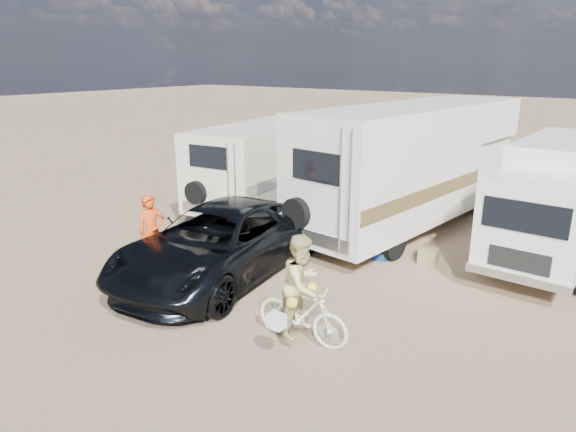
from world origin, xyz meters
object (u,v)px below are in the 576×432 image
Objects in this scene: rv_left at (275,164)px; cooler at (378,250)px; box_truck at (558,202)px; rider_woman at (302,294)px; crate at (428,256)px; bike_man at (154,253)px; rider_man at (152,239)px; rv_main at (412,167)px; bike_woman at (302,313)px; dark_suv at (219,242)px.

rv_left reaches higher than cooler.
box_truck is 3.46× the size of rider_woman.
rv_left is 1.16× the size of box_truck.
rider_woman is (6.13, -7.21, -0.49)m from rv_left.
bike_man is at bearing -138.19° from crate.
rider_woman is at bearing -73.54° from rider_man.
bike_man is 4.49× the size of crate.
rv_main reaches higher than bike_man.
crate is (1.62, -2.52, -1.66)m from rv_main.
bike_woman is at bearing -73.54° from bike_man.
box_truck is at bearing 42.70° from crate.
dark_suv is (-2.08, -6.19, -1.01)m from rv_main.
rv_main is 3.41m from cooler.
dark_suv is 1.59m from rider_man.
dark_suv is 5.25m from crate.
box_truck reaches higher than rider_man.
box_truck is 3.21× the size of bike_man.
box_truck is 14.43× the size of crate.
box_truck is 3.50× the size of bike_woman.
bike_man is 5.62m from cooler.
rider_woman is 4.65m from cooler.
rider_woman is at bearing -73.54° from bike_man.
rv_left is at bearing -178.00° from box_truck.
rider_man is at bearing -135.88° from box_truck.
bike_woman is at bearing -109.53° from box_truck.
dark_suv is 4.14m from cooler.
dark_suv is at bearing -135.27° from crate.
rv_left reaches higher than crate.
rv_left is 3.72× the size of bike_man.
rv_main is 7.88m from rider_man.
box_truck is at bearing -25.61° from rider_man.
rider_man is at bearing -155.10° from dark_suv.
bike_man is (-1.34, -0.85, -0.30)m from dark_suv.
rider_woman is at bearing -75.76° from cooler.
box_truck is 7.77m from rider_woman.
rv_main is 4.97m from rv_left.
bike_woman reaches higher than crate.
bike_woman reaches higher than bike_man.
rv_left is 6.58m from dark_suv.
bike_man is 4.63m from bike_woman.
bike_woman is at bearing -56.75° from rv_left.
bike_woman is 0.38m from rider_woman.
rv_left is at bearing 161.22° from crate.
cooler is (0.45, -2.97, -1.62)m from rv_main.
box_truck reaches higher than rv_left.
cooler is (-0.73, 4.53, -0.72)m from rider_woman.
box_truck is 11.91× the size of cooler.
dark_suv is at bearing 63.61° from bike_woman.
rider_man reaches higher than bike_man.
bike_woman is 1.05× the size of rider_man.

